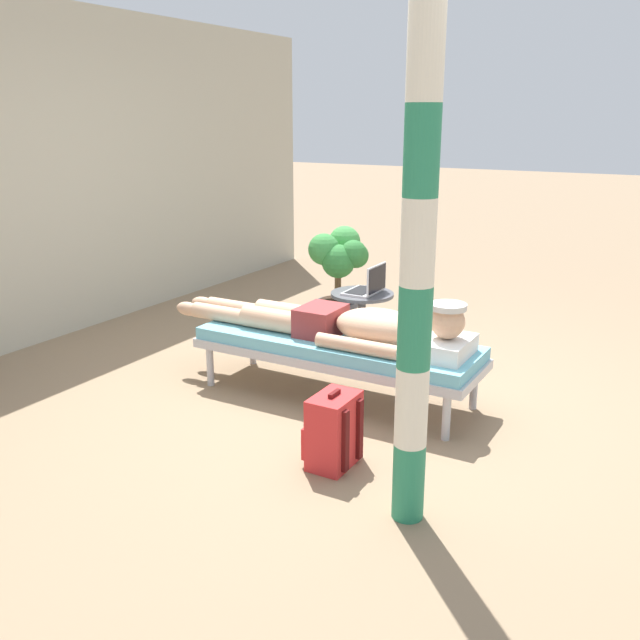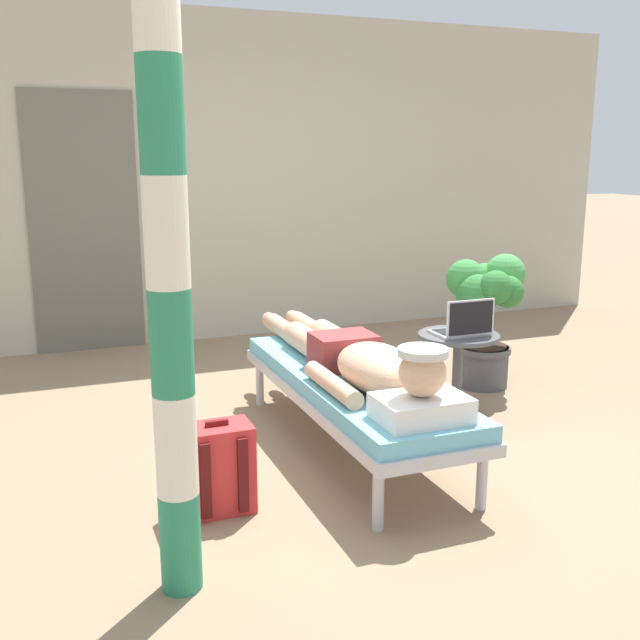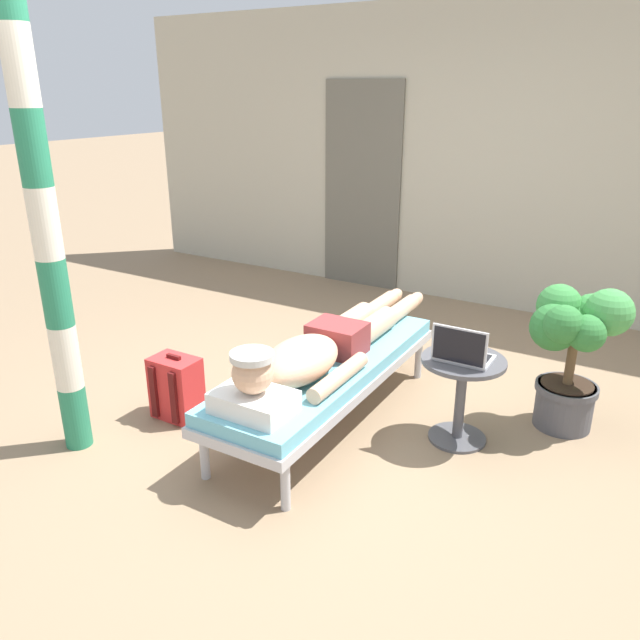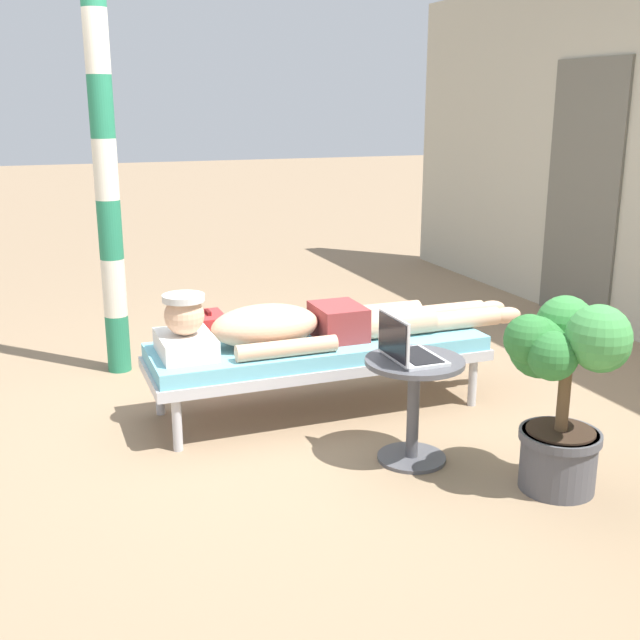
# 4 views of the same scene
# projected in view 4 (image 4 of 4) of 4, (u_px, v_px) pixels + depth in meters

# --- Properties ---
(ground_plane) EXTENTS (40.00, 40.00, 0.00)m
(ground_plane) POSITION_uv_depth(u_px,v_px,m) (304.00, 413.00, 4.45)
(ground_plane) COLOR #8C7256
(house_door_panel) EXTENTS (0.84, 0.03, 2.04)m
(house_door_panel) POSITION_uv_depth(u_px,v_px,m) (583.00, 193.00, 6.16)
(house_door_panel) COLOR #625F54
(house_door_panel) RESTS_ON ground
(lounge_chair) EXTENTS (0.61, 1.92, 0.42)m
(lounge_chair) POSITION_uv_depth(u_px,v_px,m) (318.00, 352.00, 4.41)
(lounge_chair) COLOR #B7B7BC
(lounge_chair) RESTS_ON ground
(person_reclining) EXTENTS (0.53, 2.17, 0.33)m
(person_reclining) POSITION_uv_depth(u_px,v_px,m) (305.00, 324.00, 4.33)
(person_reclining) COLOR white
(person_reclining) RESTS_ON lounge_chair
(side_table) EXTENTS (0.48, 0.48, 0.52)m
(side_table) POSITION_uv_depth(u_px,v_px,m) (414.00, 392.00, 3.77)
(side_table) COLOR #4C4C51
(side_table) RESTS_ON ground
(laptop) EXTENTS (0.31, 0.24, 0.23)m
(laptop) POSITION_uv_depth(u_px,v_px,m) (406.00, 349.00, 3.69)
(laptop) COLOR silver
(laptop) RESTS_ON side_table
(backpack) EXTENTS (0.30, 0.26, 0.42)m
(backpack) POSITION_uv_depth(u_px,v_px,m) (210.00, 344.00, 5.05)
(backpack) COLOR red
(backpack) RESTS_ON ground
(potted_plant) EXTENTS (0.55, 0.53, 0.90)m
(potted_plant) POSITION_uv_depth(u_px,v_px,m) (566.00, 372.00, 3.43)
(potted_plant) COLOR #4C4C51
(potted_plant) RESTS_ON ground
(porch_post) EXTENTS (0.15, 0.15, 2.62)m
(porch_post) POSITION_uv_depth(u_px,v_px,m) (106.00, 169.00, 4.81)
(porch_post) COLOR #267F59
(porch_post) RESTS_ON ground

